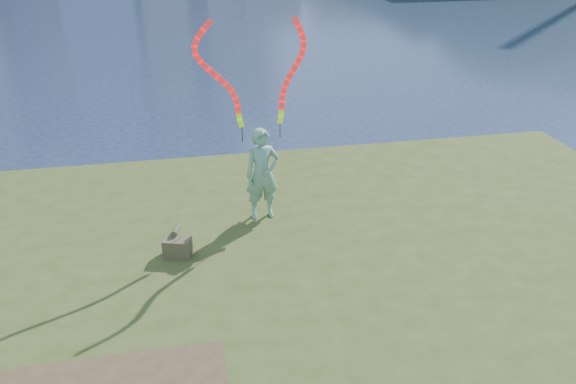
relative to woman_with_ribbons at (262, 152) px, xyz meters
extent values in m
plane|color=#1A2842|center=(-0.57, -1.94, -2.19)|extent=(320.00, 320.00, 0.00)
cube|color=#364518|center=(-0.57, -4.14, -1.79)|extent=(17.00, 15.00, 0.30)
cube|color=#364518|center=(-0.57, -3.94, -1.54)|extent=(14.00, 12.00, 0.30)
imported|color=#1C7745|center=(0.00, -0.03, -0.45)|extent=(0.72, 0.50, 1.87)
cylinder|color=black|center=(-0.36, 0.07, 0.38)|extent=(0.02, 0.02, 0.30)
cylinder|color=black|center=(0.39, 0.13, 0.38)|extent=(0.02, 0.02, 0.30)
cube|color=#444124|center=(-1.74, -1.19, -1.22)|extent=(0.55, 0.44, 0.34)
cylinder|color=#444124|center=(-1.74, -0.96, -0.99)|extent=(0.20, 0.34, 0.11)
camera|label=1|loc=(-1.46, -9.99, 4.18)|focal=35.00mm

